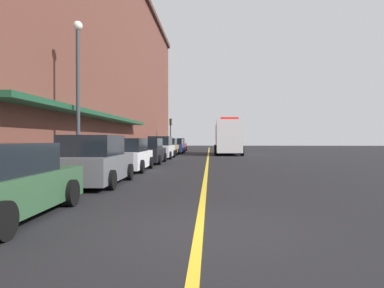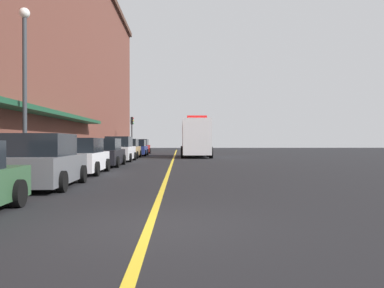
{
  "view_description": "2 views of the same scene",
  "coord_description": "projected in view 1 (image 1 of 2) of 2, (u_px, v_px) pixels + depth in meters",
  "views": [
    {
      "loc": [
        0.2,
        -6.07,
        1.61
      ],
      "look_at": [
        -1.59,
        27.57,
        1.14
      ],
      "focal_mm": 32.29,
      "sensor_mm": 36.0,
      "label": 1
    },
    {
      "loc": [
        0.54,
        -7.12,
        1.51
      ],
      "look_at": [
        1.3,
        17.45,
        1.33
      ],
      "focal_mm": 37.08,
      "sensor_mm": 36.0,
      "label": 2
    }
  ],
  "objects": [
    {
      "name": "parking_meter_2",
      "position": [
        102.0,
        150.0,
        17.71
      ],
      "size": [
        0.14,
        0.18,
        1.33
      ],
      "color": "#4C4C51",
      "rests_on": "sidewalk_left"
    },
    {
      "name": "parked_car_7",
      "position": [
        179.0,
        145.0,
        45.55
      ],
      "size": [
        1.97,
        4.85,
        1.74
      ],
      "rotation": [
        0.0,
        0.0,
        1.57
      ],
      "color": "maroon",
      "rests_on": "ground"
    },
    {
      "name": "parked_car_1",
      "position": [
        94.0,
        162.0,
        12.18
      ],
      "size": [
        2.21,
        4.35,
        1.75
      ],
      "rotation": [
        0.0,
        0.0,
        1.59
      ],
      "color": "#595B60",
      "rests_on": "ground"
    },
    {
      "name": "parked_car_6",
      "position": [
        175.0,
        146.0,
        40.17
      ],
      "size": [
        2.16,
        4.43,
        1.64
      ],
      "rotation": [
        0.0,
        0.0,
        1.58
      ],
      "color": "navy",
      "rests_on": "ground"
    },
    {
      "name": "parked_car_3",
      "position": [
        148.0,
        152.0,
        23.07
      ],
      "size": [
        2.16,
        4.75,
        1.67
      ],
      "rotation": [
        0.0,
        0.0,
        1.58
      ],
      "color": "black",
      "rests_on": "ground"
    },
    {
      "name": "traffic_light_near",
      "position": [
        171.0,
        128.0,
        47.69
      ],
      "size": [
        0.38,
        0.36,
        4.3
      ],
      "color": "#232326",
      "rests_on": "sidewalk_left"
    },
    {
      "name": "ground_plane",
      "position": [
        208.0,
        157.0,
        31.06
      ],
      "size": [
        112.0,
        112.0,
        0.0
      ],
      "primitive_type": "plane",
      "color": "black"
    },
    {
      "name": "street_lamp_left",
      "position": [
        78.0,
        79.0,
        16.01
      ],
      "size": [
        0.44,
        0.44,
        6.94
      ],
      "color": "#33383D",
      "rests_on": "sidewalk_left"
    },
    {
      "name": "brick_building_left",
      "position": [
        72.0,
        53.0,
        30.57
      ],
      "size": [
        10.53,
        64.0,
        18.58
      ],
      "color": "brown",
      "rests_on": "ground"
    },
    {
      "name": "box_truck",
      "position": [
        228.0,
        138.0,
        36.17
      ],
      "size": [
        2.79,
        8.01,
        3.73
      ],
      "rotation": [
        0.0,
        0.0,
        -1.57
      ],
      "color": "silver",
      "rests_on": "ground"
    },
    {
      "name": "sidewalk_left",
      "position": [
        140.0,
        156.0,
        31.39
      ],
      "size": [
        2.4,
        70.0,
        0.15
      ],
      "primitive_type": "cube",
      "color": "gray",
      "rests_on": "ground"
    },
    {
      "name": "parked_car_5",
      "position": [
        168.0,
        147.0,
        34.8
      ],
      "size": [
        1.97,
        4.84,
        1.71
      ],
      "rotation": [
        0.0,
        0.0,
        1.58
      ],
      "color": "#A5844C",
      "rests_on": "ground"
    },
    {
      "name": "parked_car_2",
      "position": [
        128.0,
        156.0,
        17.53
      ],
      "size": [
        2.1,
        4.37,
        1.66
      ],
      "rotation": [
        0.0,
        0.0,
        1.58
      ],
      "color": "silver",
      "rests_on": "ground"
    },
    {
      "name": "parking_meter_1",
      "position": [
        130.0,
        147.0,
        23.96
      ],
      "size": [
        0.14,
        0.18,
        1.33
      ],
      "color": "#4C4C51",
      "rests_on": "sidewalk_left"
    },
    {
      "name": "lane_center_stripe",
      "position": [
        208.0,
        157.0,
        31.06
      ],
      "size": [
        0.16,
        70.0,
        0.01
      ],
      "primitive_type": "cube",
      "color": "gold",
      "rests_on": "ground"
    },
    {
      "name": "parking_meter_3",
      "position": [
        154.0,
        145.0,
        33.81
      ],
      "size": [
        0.14,
        0.18,
        1.33
      ],
      "color": "#4C4C51",
      "rests_on": "sidewalk_left"
    },
    {
      "name": "parking_meter_0",
      "position": [
        155.0,
        145.0,
        34.83
      ],
      "size": [
        0.14,
        0.18,
        1.33
      ],
      "color": "#4C4C51",
      "rests_on": "sidewalk_left"
    },
    {
      "name": "parked_car_4",
      "position": [
        161.0,
        148.0,
        28.88
      ],
      "size": [
        2.13,
        4.59,
        1.85
      ],
      "rotation": [
        0.0,
        0.0,
        1.57
      ],
      "color": "silver",
      "rests_on": "ground"
    }
  ]
}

